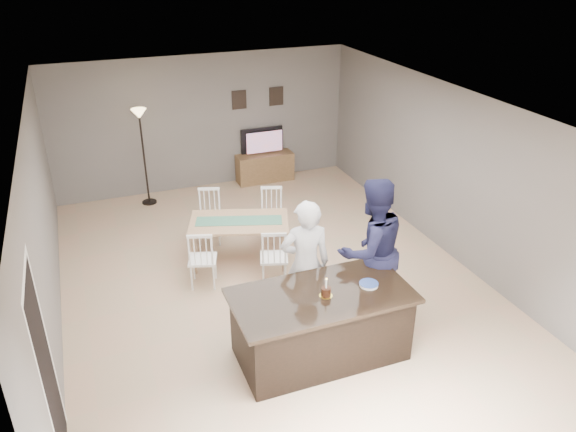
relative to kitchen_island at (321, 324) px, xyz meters
name	(u,v)px	position (x,y,z in m)	size (l,w,h in m)	color
floor	(272,281)	(0.00, 1.80, -0.45)	(8.00, 8.00, 0.00)	tan
room_shell	(270,178)	(0.00, 1.80, 1.22)	(8.00, 8.00, 8.00)	slate
kitchen_island	(321,324)	(0.00, 0.00, 0.00)	(2.15, 1.10, 0.90)	black
tv_console	(265,167)	(1.20, 5.57, -0.15)	(1.20, 0.40, 0.60)	brown
television	(263,141)	(1.20, 5.64, 0.41)	(0.91, 0.12, 0.53)	black
tv_screen_glow	(265,142)	(1.20, 5.56, 0.42)	(0.78, 0.78, 0.00)	#F8561B
picture_frames	(258,98)	(1.15, 5.78, 1.30)	(1.10, 0.02, 0.38)	black
doorway	(44,358)	(-2.99, -0.50, 0.80)	(0.00, 2.10, 2.65)	black
woman	(305,264)	(0.08, 0.68, 0.45)	(0.66, 0.43, 1.80)	silver
man	(371,250)	(0.95, 0.55, 0.55)	(0.97, 0.76, 2.01)	#1A1B3A
birthday_cake	(326,292)	(0.03, -0.05, 0.50)	(0.16, 0.16, 0.24)	gold
plate_stack	(369,284)	(0.60, -0.05, 0.46)	(0.23, 0.23, 0.04)	white
dining_table	(239,228)	(-0.26, 2.54, 0.14)	(1.92, 2.09, 0.93)	#A27758
floor_lamp	(141,131)	(-1.29, 5.32, 1.01)	(0.28, 0.28, 1.88)	black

